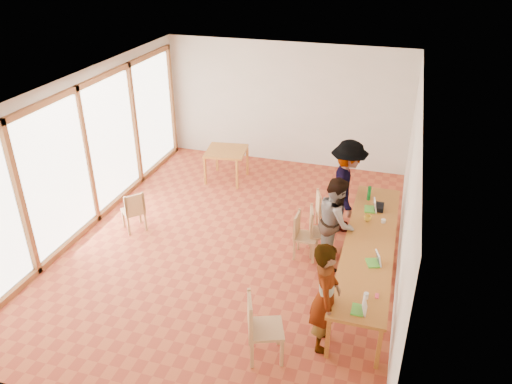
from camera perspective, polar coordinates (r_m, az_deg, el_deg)
ground at (r=9.52m, az=-2.55°, el=-5.85°), size 8.00×8.00×0.00m
wall_back at (r=12.36m, az=3.44°, el=9.97°), size 6.00×0.10×3.00m
wall_front at (r=5.78m, az=-16.31°, el=-14.30°), size 6.00×0.10×3.00m
wall_right at (r=8.37m, az=17.04°, el=-0.32°), size 0.10×8.00×3.00m
window_wall at (r=10.09m, az=-18.88°, el=4.28°), size 0.10×8.00×3.00m
ceiling at (r=8.25m, az=-2.99°, el=11.91°), size 6.00×8.00×0.04m
communal_table at (r=8.43m, az=12.84°, el=-5.82°), size 0.80×4.00×0.75m
side_table at (r=11.63m, az=-3.43°, el=4.43°), size 0.90×0.90×0.75m
chair_near at (r=6.90m, az=0.20°, el=-14.61°), size 0.61×0.61×0.54m
chair_mid at (r=8.93m, az=5.22°, el=-4.43°), size 0.40×0.40×0.46m
chair_far at (r=9.01m, az=6.92°, el=-3.94°), size 0.52×0.52×0.49m
chair_empty at (r=9.82m, az=7.60°, el=-1.65°), size 0.47×0.47×0.42m
chair_spare at (r=9.90m, az=-13.77°, el=-1.77°), size 0.56×0.56×0.45m
person_near at (r=7.00m, az=7.94°, el=-11.78°), size 0.49×0.67×1.69m
person_mid at (r=8.70m, az=9.15°, el=-3.35°), size 0.74×0.89×1.65m
person_far at (r=9.68m, az=10.34°, el=0.63°), size 0.88×1.30×1.85m
laptop_near at (r=6.96m, az=11.92°, el=-12.84°), size 0.20×0.24×0.20m
laptop_mid at (r=7.88m, az=13.48°, el=-7.64°), size 0.27×0.29×0.20m
laptop_far at (r=9.29m, az=13.16°, el=-1.71°), size 0.24×0.28×0.22m
yellow_mug at (r=8.94m, az=12.64°, el=-2.95°), size 0.13×0.13×0.10m
green_bottle at (r=9.59m, az=12.80°, el=-0.14°), size 0.07×0.07×0.28m
clear_glass at (r=7.19m, az=12.47°, el=-11.50°), size 0.07×0.07×0.09m
condiment_cup at (r=8.97m, az=14.35°, el=-3.23°), size 0.08×0.08×0.06m
pink_phone at (r=7.28m, az=13.66°, el=-11.46°), size 0.05×0.10×0.01m
black_pouch at (r=9.36m, az=13.90°, el=-1.68°), size 0.16×0.26×0.09m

